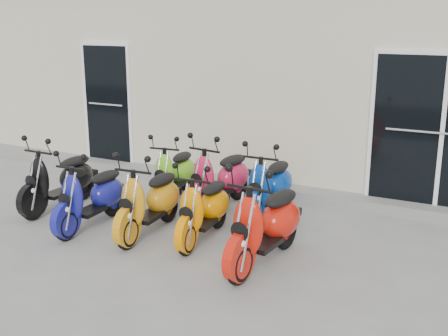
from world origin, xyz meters
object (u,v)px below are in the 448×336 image
Objects in this scene: scooter_back_red at (219,170)px; scooter_back_blue at (270,177)px; scooter_front_blue at (91,187)px; scooter_front_red at (266,213)px; scooter_back_green at (174,165)px; scooter_front_orange_a at (149,191)px; scooter_front_orange_b at (204,199)px; scooter_front_black at (59,171)px.

scooter_back_blue is (0.78, 0.02, -0.02)m from scooter_back_red.
scooter_front_red reaches higher than scooter_front_blue.
scooter_front_blue is 0.94× the size of scooter_back_red.
scooter_back_red is at bearing 49.28° from scooter_front_blue.
scooter_back_green is at bearing 149.48° from scooter_front_red.
scooter_front_red reaches higher than scooter_front_orange_a.
scooter_front_orange_b is (1.56, 0.28, -0.02)m from scooter_front_blue.
scooter_front_red is at bearing -22.66° from scooter_front_orange_b.
scooter_front_black is 1.01× the size of scooter_back_blue.
scooter_front_orange_a is at bearing -131.75° from scooter_back_blue.
scooter_front_orange_a is 1.46m from scooter_back_green.
scooter_back_blue reaches higher than scooter_back_green.
scooter_front_black is 1.75m from scooter_front_orange_a.
scooter_front_black is at bearing 173.27° from scooter_front_orange_b.
scooter_back_blue is (0.39, 1.19, 0.03)m from scooter_front_orange_b.
scooter_front_orange_a is at bearing -97.18° from scooter_back_red.
scooter_front_orange_a reaches higher than scooter_back_blue.
scooter_front_orange_b is at bearing -1.17° from scooter_front_black.
scooter_front_black is 3.47m from scooter_front_red.
scooter_front_red is at bearing -40.10° from scooter_back_red.
scooter_front_red is (1.70, -0.18, 0.04)m from scooter_front_orange_a.
scooter_front_blue is at bearing -174.29° from scooter_front_orange_b.
scooter_front_blue is 2.45m from scooter_back_blue.
scooter_back_green is 0.94× the size of scooter_back_blue.
scooter_front_red reaches higher than scooter_front_orange_b.
scooter_back_red reaches higher than scooter_front_orange_a.
scooter_front_orange_a is (0.83, 0.15, 0.02)m from scooter_front_blue.
scooter_front_black is 1.00× the size of scooter_front_orange_a.
scooter_front_black is 3.07m from scooter_back_blue.
scooter_back_green is (-1.21, 1.24, -0.00)m from scooter_front_orange_b.
scooter_front_orange_a is 1.71m from scooter_front_red.
scooter_back_red is at bearing 137.46° from scooter_front_red.
scooter_front_red reaches higher than scooter_front_black.
scooter_back_green is at bearing -177.52° from scooter_back_red.
scooter_front_blue reaches higher than scooter_back_green.
scooter_front_red is 2.02m from scooter_back_red.
scooter_back_green is at bearing 176.76° from scooter_back_blue.
scooter_front_black is 0.98m from scooter_front_blue.
scooter_front_black is 0.98× the size of scooter_back_red.
scooter_front_red reaches higher than scooter_back_red.
scooter_front_orange_a is 0.98× the size of scooter_back_red.
scooter_front_blue is at bearing -144.52° from scooter_back_blue.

